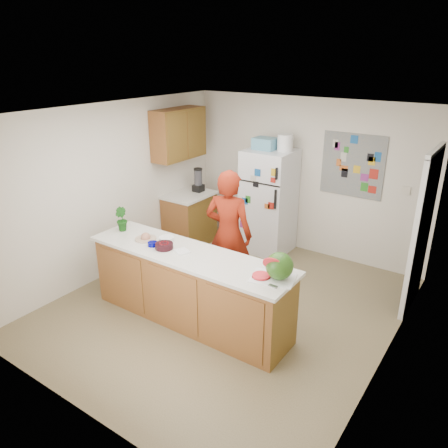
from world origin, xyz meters
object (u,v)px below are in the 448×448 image
Objects in this scene: watermelon at (279,266)px; cherry_bowl at (164,246)px; refrigerator at (268,202)px; person at (229,235)px.

watermelon is 1.35× the size of cherry_bowl.
person is at bearing -80.08° from refrigerator.
person is at bearing 68.35° from cherry_bowl.
person is (0.28, -1.57, 0.03)m from refrigerator.
person is at bearing 146.13° from watermelon.
watermelon is at bearing 133.25° from person.
person is 8.17× the size of cherry_bowl.
refrigerator reaches higher than watermelon.
refrigerator is 1.60m from person.
person reaches higher than watermelon.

